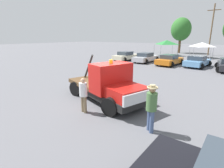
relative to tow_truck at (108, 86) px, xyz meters
The scene contains 12 objects.
ground_plane 1.00m from the tow_truck, 162.72° to the left, with size 160.00×160.00×0.00m, color slate.
tow_truck is the anchor object (origin of this frame).
person_near_truck 3.57m from the tow_truck, 25.76° to the right, with size 0.42×0.42×1.88m.
person_at_hood 1.79m from the tow_truck, 94.16° to the right, with size 0.38×0.38×1.70m.
parked_car_cream 17.60m from the tow_truck, 118.47° to the left, with size 2.68×4.82×1.34m.
parked_car_silver 16.37m from the tow_truck, 108.28° to the left, with size 2.49×4.97×1.34m.
parked_car_orange 14.95m from the tow_truck, 95.97° to the left, with size 2.76×4.65×1.34m.
parked_car_skyblue 15.53m from the tow_truck, 84.17° to the left, with size 2.82×4.43×1.34m.
canopy_tent_green 26.50m from the tow_truck, 102.84° to the left, with size 3.45×3.45×2.85m.
canopy_tent_white 25.88m from the tow_truck, 89.54° to the left, with size 3.19×3.19×2.56m.
tree_center 33.42m from the tow_truck, 99.38° to the left, with size 4.13×4.13×7.37m.
utility_pole 31.15m from the tow_truck, 88.93° to the left, with size 2.20×0.24×9.22m.
Camera 1 is at (5.92, -7.44, 3.58)m, focal length 28.00 mm.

